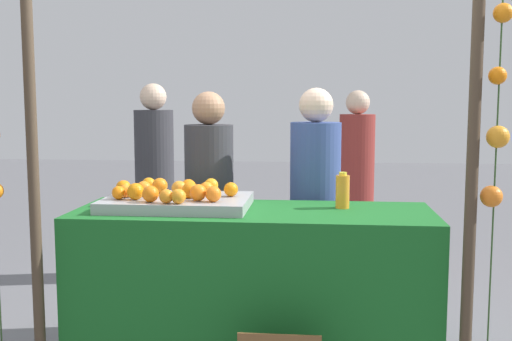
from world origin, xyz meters
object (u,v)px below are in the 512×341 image
orange_0 (160,186)px  orange_1 (231,189)px  stall_counter (253,292)px  vendor_right (315,222)px  vendor_left (210,221)px  juice_bottle (343,191)px

orange_0 → orange_1: (0.43, -0.07, -0.01)m
stall_counter → orange_1: (-0.13, 0.08, 0.57)m
orange_0 → vendor_right: (0.89, 0.45, -0.29)m
stall_counter → vendor_left: vendor_left is taller
orange_0 → orange_1: 0.43m
juice_bottle → vendor_left: (-0.84, 0.51, -0.29)m
juice_bottle → vendor_right: size_ratio=0.13×
orange_0 → vendor_left: vendor_left is taller
orange_1 → juice_bottle: size_ratio=0.40×
orange_1 → vendor_left: (-0.22, 0.54, -0.29)m
orange_0 → juice_bottle: juice_bottle is taller
orange_0 → vendor_left: (0.20, 0.47, -0.30)m
vendor_left → juice_bottle: bearing=-31.4°
orange_0 → vendor_right: 1.04m
juice_bottle → stall_counter: bearing=-167.5°
orange_0 → juice_bottle: 1.05m
vendor_left → vendor_right: 0.69m
stall_counter → vendor_right: size_ratio=1.22×
vendor_right → juice_bottle: bearing=-72.9°
orange_0 → stall_counter: bearing=-15.0°
stall_counter → vendor_right: bearing=61.0°
vendor_left → orange_0: bearing=-113.4°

